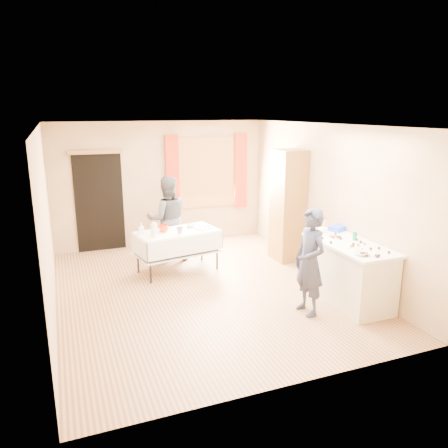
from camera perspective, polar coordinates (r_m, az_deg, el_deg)
name	(u,v)px	position (r m, az deg, el deg)	size (l,w,h in m)	color
floor	(204,290)	(7.17, -2.65, -8.57)	(4.50, 5.50, 0.02)	#9E7047
ceiling	(202,124)	(6.59, -2.93, 12.86)	(4.50, 5.50, 0.02)	white
wall_back	(162,184)	(9.37, -8.16, 5.21)	(4.50, 0.02, 2.60)	tan
wall_front	(292,270)	(4.33, 8.93, -6.00)	(4.50, 0.02, 2.60)	tan
wall_left	(46,225)	(6.44, -22.24, -0.07)	(0.02, 5.50, 2.60)	tan
wall_right	(327,201)	(7.75, 13.29, 3.00)	(0.02, 5.50, 2.60)	tan
window_frame	(207,172)	(9.57, -2.27, 6.76)	(1.32, 0.06, 1.52)	olive
window_pane	(207,172)	(9.56, -2.24, 6.75)	(1.20, 0.02, 1.40)	white
curtain_left	(172,174)	(9.30, -6.75, 6.44)	(0.28, 0.06, 1.65)	#AB2E18
curtain_right	(240,171)	(9.80, 2.17, 6.95)	(0.28, 0.06, 1.65)	#AB2E18
doorway	(99,203)	(9.20, -15.96, 2.71)	(0.95, 0.04, 2.00)	black
door_lintel	(96,152)	(9.02, -16.40, 9.02)	(1.05, 0.06, 0.08)	olive
cabinet	(288,206)	(8.38, 8.34, 2.39)	(0.50, 0.60, 2.11)	brown
counter	(348,272)	(6.85, 15.87, -6.09)	(0.72, 1.53, 0.91)	beige
party_table	(178,247)	(7.83, -6.08, -3.04)	(1.56, 0.99, 0.75)	black
chair	(174,237)	(8.96, -6.57, -1.73)	(0.47, 0.47, 1.01)	black
girl	(310,262)	(6.21, 11.15, -4.89)	(0.41, 0.59, 1.53)	#20233A
woman	(168,219)	(8.37, -7.39, 0.69)	(0.85, 0.69, 1.62)	black
soda_can	(355,236)	(6.88, 16.72, -1.53)	(0.07, 0.07, 0.12)	#04874A
mixing_bowl	(361,253)	(6.21, 17.52, -3.68)	(0.20, 0.20, 0.05)	white
foam_block	(322,230)	(7.16, 12.66, -0.80)	(0.15, 0.10, 0.08)	white
blue_basket	(338,228)	(7.35, 14.69, -0.52)	(0.30, 0.20, 0.08)	blue
pitcher	(154,230)	(7.42, -9.12, -0.81)	(0.11, 0.11, 0.22)	silver
cup_red	(164,228)	(7.69, -7.89, -0.57)	(0.20, 0.20, 0.13)	red
cup_rainbow	(180,230)	(7.58, -5.81, -0.81)	(0.15, 0.15, 0.11)	red
small_bowl	(191,226)	(7.97, -4.36, -0.21)	(0.20, 0.20, 0.05)	white
pastry_tray	(205,228)	(7.87, -2.54, -0.49)	(0.28, 0.20, 0.02)	white
bottle	(141,229)	(7.63, -10.75, -0.59)	(0.08, 0.08, 0.18)	white
cake_balls	(355,245)	(6.58, 16.77, -2.62)	(0.51, 1.15, 0.04)	#3F2314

